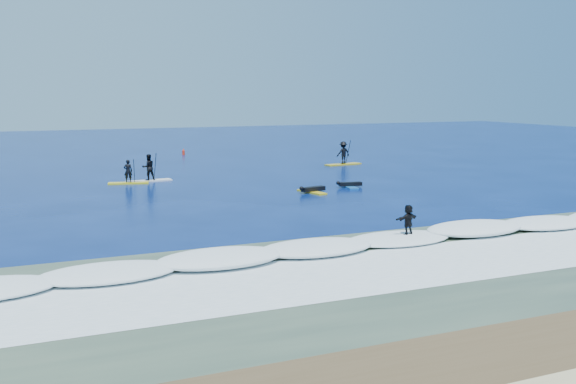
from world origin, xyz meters
name	(u,v)px	position (x,y,z in m)	size (l,w,h in m)	color
ground	(288,206)	(0.00, 0.00, 0.00)	(160.00, 160.00, 0.00)	#031446
shallow_water	(443,271)	(0.00, -14.00, 0.01)	(90.00, 13.00, 0.01)	#324435
breaking_wave	(383,246)	(0.00, -10.00, 0.00)	(40.00, 6.00, 0.30)	white
whitewater	(426,264)	(0.00, -13.00, 0.00)	(34.00, 5.00, 0.02)	silver
sup_paddler_left	(128,175)	(-6.65, 12.41, 0.60)	(2.81, 1.25, 1.91)	yellow
sup_paddler_center	(149,170)	(-5.15, 12.95, 0.84)	(3.27, 1.19, 2.24)	white
sup_paddler_right	(343,154)	(12.37, 16.87, 0.92)	(3.43, 1.25, 2.35)	gold
prone_paddler_near	(312,190)	(3.29, 3.88, 0.17)	(1.87, 2.43, 0.49)	yellow
prone_paddler_far	(349,185)	(6.50, 4.95, 0.16)	(1.76, 2.28, 0.46)	#165CA8
wave_surfer	(408,222)	(1.47, -9.55, 0.80)	(2.01, 0.99, 1.40)	silver
marker_buoy	(183,152)	(1.78, 30.89, 0.29)	(0.28, 0.28, 0.66)	red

